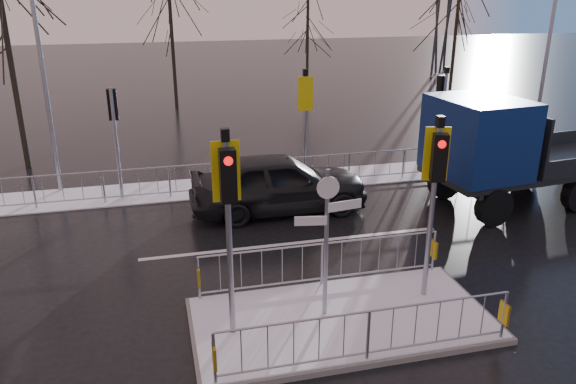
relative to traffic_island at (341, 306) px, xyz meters
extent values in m
plane|color=black|center=(0.01, -0.01, -0.39)|extent=(120.00, 120.00, 0.00)
cube|color=white|center=(0.01, 8.59, -0.37)|extent=(30.00, 2.00, 0.04)
cube|color=silver|center=(0.01, 3.79, -0.39)|extent=(8.00, 0.15, 0.01)
cube|color=slate|center=(0.01, -0.01, -0.33)|extent=(6.00, 3.00, 0.12)
cube|color=white|center=(0.01, -0.01, -0.26)|extent=(5.85, 2.85, 0.03)
cube|color=gold|center=(-2.69, -1.39, 0.28)|extent=(0.05, 0.28, 0.42)
cube|color=gold|center=(2.71, -1.39, 0.28)|extent=(0.05, 0.28, 0.42)
cube|color=gold|center=(-2.69, 1.37, 0.28)|extent=(0.05, 0.28, 0.42)
cube|color=gold|center=(2.71, 1.37, 0.28)|extent=(0.05, 0.28, 0.42)
cylinder|color=#9599A3|center=(-2.19, -0.01, 1.63)|extent=(0.11, 0.11, 3.80)
cube|color=black|center=(-2.19, -0.19, 2.98)|extent=(0.28, 0.22, 0.95)
cylinder|color=red|center=(-2.19, -0.30, 3.28)|extent=(0.16, 0.04, 0.16)
cube|color=yellow|center=(-2.19, 0.06, 2.98)|extent=(0.50, 0.03, 1.10)
cube|color=black|center=(-2.19, -0.01, 3.65)|extent=(0.14, 0.14, 0.22)
cylinder|color=#9599A3|center=(2.01, 0.39, 1.58)|extent=(0.11, 0.11, 3.70)
cube|color=black|center=(1.96, 0.22, 2.88)|extent=(0.33, 0.28, 0.95)
cylinder|color=red|center=(1.94, 0.11, 3.18)|extent=(0.16, 0.08, 0.16)
cube|color=yellow|center=(2.03, 0.46, 2.88)|extent=(0.49, 0.16, 1.10)
cube|color=black|center=(2.01, 0.39, 3.55)|extent=(0.14, 0.14, 0.22)
cylinder|color=#9599A3|center=(-0.29, 0.19, 1.28)|extent=(0.09, 0.09, 3.10)
cube|color=silver|center=(0.06, 0.19, 2.08)|extent=(0.70, 0.14, 0.18)
cube|color=silver|center=(-0.61, 0.19, 1.83)|extent=(0.62, 0.15, 0.18)
cylinder|color=silver|center=(-0.29, 0.16, 2.48)|extent=(0.44, 0.03, 0.44)
cylinder|color=#9599A3|center=(-4.49, 8.29, 1.40)|extent=(0.11, 0.11, 3.50)
cube|color=black|center=(-4.49, 8.47, 2.60)|extent=(0.28, 0.22, 0.95)
cylinder|color=red|center=(-4.49, 8.58, 2.90)|extent=(0.16, 0.04, 0.16)
cylinder|color=#9599A3|center=(1.51, 8.29, 1.45)|extent=(0.11, 0.11, 3.60)
cube|color=black|center=(1.51, 8.47, 2.70)|extent=(0.28, 0.22, 0.95)
cylinder|color=red|center=(1.51, 8.58, 3.00)|extent=(0.16, 0.04, 0.16)
cube|color=yellow|center=(1.51, 8.22, 2.70)|extent=(0.50, 0.03, 1.10)
cube|color=black|center=(1.51, 8.29, 3.37)|extent=(0.14, 0.14, 0.22)
cylinder|color=#9599A3|center=(6.51, 8.29, 1.40)|extent=(0.11, 0.11, 3.50)
cube|color=black|center=(6.46, 8.46, 2.60)|extent=(0.33, 0.28, 0.95)
cylinder|color=red|center=(6.44, 8.57, 2.90)|extent=(0.16, 0.08, 0.16)
cube|color=black|center=(6.51, 8.29, 3.27)|extent=(0.14, 0.14, 0.22)
imported|color=black|center=(0.13, 6.12, 0.50)|extent=(5.24, 2.13, 1.78)
cylinder|color=black|center=(5.74, 3.61, 0.16)|extent=(1.14, 0.45, 1.11)
cylinder|color=black|center=(5.48, 5.92, 0.16)|extent=(1.14, 0.45, 1.11)
cylinder|color=black|center=(8.57, 6.26, 0.16)|extent=(1.14, 0.45, 1.11)
cylinder|color=black|center=(10.77, 6.50, 0.16)|extent=(1.14, 0.45, 1.11)
cube|color=black|center=(8.25, 5.05, 0.69)|extent=(7.54, 3.33, 0.18)
cube|color=navy|center=(5.72, 4.78, 1.89)|extent=(2.49, 2.88, 2.21)
cube|color=black|center=(6.79, 4.89, 2.33)|extent=(0.28, 2.21, 1.22)
cube|color=#2D3033|center=(5.06, 4.71, 0.66)|extent=(0.41, 2.55, 0.39)
cube|color=black|center=(9.46, 5.19, 0.85)|extent=(5.13, 3.17, 0.13)
cube|color=black|center=(7.10, 4.93, 1.73)|extent=(0.38, 2.65, 1.66)
cylinder|color=black|center=(-7.99, 12.49, 3.29)|extent=(0.20, 0.20, 7.36)
cylinder|color=black|center=(-1.99, 21.99, 3.06)|extent=(0.19, 0.19, 6.90)
cylinder|color=black|center=(6.01, 23.99, 2.60)|extent=(0.16, 0.16, 5.98)
cylinder|color=black|center=(14.01, 20.99, 3.29)|extent=(0.20, 0.20, 7.36)
cylinder|color=#9599A3|center=(10.51, 8.49, 3.61)|extent=(0.14, 0.14, 8.00)
cylinder|color=#9599A3|center=(-6.49, 9.49, 3.71)|extent=(0.14, 0.14, 8.20)
camera|label=1|loc=(-3.35, -9.15, 6.04)|focal=35.00mm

